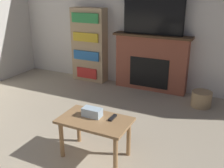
% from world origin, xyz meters
% --- Properties ---
extents(wall_back, '(6.99, 0.06, 2.70)m').
position_xyz_m(wall_back, '(0.00, 4.60, 1.35)').
color(wall_back, silver).
rests_on(wall_back, ground_plane).
extents(fireplace, '(1.45, 0.28, 1.06)m').
position_xyz_m(fireplace, '(-0.04, 4.45, 0.53)').
color(fireplace, brown).
rests_on(fireplace, ground_plane).
extents(tv, '(1.10, 0.03, 0.68)m').
position_xyz_m(tv, '(-0.04, 4.43, 1.40)').
color(tv, black).
rests_on(tv, fireplace).
extents(coffee_table, '(0.80, 0.48, 0.48)m').
position_xyz_m(coffee_table, '(0.05, 2.13, 0.40)').
color(coffee_table, '#A87A4C').
rests_on(coffee_table, ground_plane).
extents(tissue_box, '(0.22, 0.12, 0.10)m').
position_xyz_m(tissue_box, '(-0.01, 2.18, 0.53)').
color(tissue_box, silver).
rests_on(tissue_box, coffee_table).
extents(remote_control, '(0.04, 0.15, 0.02)m').
position_xyz_m(remote_control, '(0.23, 2.23, 0.49)').
color(remote_control, black).
rests_on(remote_control, coffee_table).
extents(bookshelf, '(0.71, 0.29, 1.48)m').
position_xyz_m(bookshelf, '(-1.35, 4.43, 0.74)').
color(bookshelf, tan).
rests_on(bookshelf, ground_plane).
extents(storage_basket, '(0.33, 0.33, 0.26)m').
position_xyz_m(storage_basket, '(0.97, 4.07, 0.13)').
color(storage_basket, tan).
rests_on(storage_basket, ground_plane).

